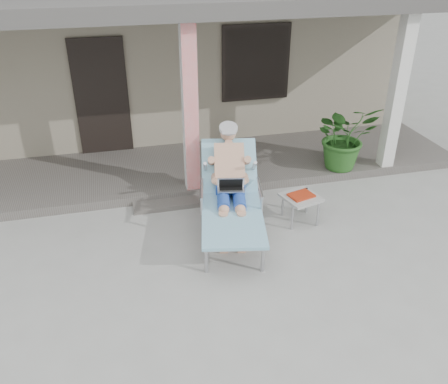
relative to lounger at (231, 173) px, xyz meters
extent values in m
plane|color=#9E9E99|center=(-0.36, -1.07, -0.87)|extent=(60.00, 60.00, 0.00)
cube|color=gray|center=(-0.36, 5.43, 0.63)|extent=(10.00, 5.00, 3.00)
cube|color=black|center=(-1.66, 2.90, 0.33)|extent=(0.95, 0.06, 2.10)
cube|color=black|center=(1.24, 2.90, 0.78)|extent=(1.20, 0.06, 1.30)
cube|color=black|center=(1.24, 2.89, 0.78)|extent=(1.32, 0.05, 1.42)
cube|color=#605B56|center=(-0.36, 1.93, -0.80)|extent=(10.00, 2.00, 0.15)
cube|color=red|center=(-0.36, 1.08, 0.58)|extent=(0.22, 0.22, 2.61)
cube|color=silver|center=(3.14, 1.08, 0.58)|extent=(0.22, 0.22, 2.61)
cube|color=#474442|center=(-0.36, 1.93, 2.01)|extent=(10.00, 2.30, 0.24)
cube|color=#605B56|center=(-0.36, 0.78, -0.83)|extent=(2.00, 0.30, 0.07)
cylinder|color=#B7B7BC|center=(-0.57, -0.98, -0.66)|extent=(0.05, 0.05, 0.42)
cylinder|color=#B7B7BC|center=(0.13, -1.13, -0.66)|extent=(0.05, 0.05, 0.42)
cylinder|color=#B7B7BC|center=(-0.26, 0.50, -0.66)|extent=(0.05, 0.05, 0.42)
cylinder|color=#B7B7BC|center=(0.44, 0.35, -0.66)|extent=(0.05, 0.05, 0.42)
cube|color=#B7B7BC|center=(-0.11, -0.53, -0.44)|extent=(0.98, 1.50, 0.03)
cube|color=#99D6ED|center=(-0.11, -0.53, -0.41)|extent=(1.09, 1.56, 0.04)
cube|color=#B7B7BC|center=(0.10, 0.46, -0.17)|extent=(0.83, 0.79, 0.56)
cube|color=#99D6ED|center=(0.10, 0.46, -0.13)|extent=(0.95, 0.89, 0.63)
cylinder|color=#B3B3B6|center=(0.16, 0.78, 0.37)|extent=(0.33, 0.33, 0.15)
cube|color=silver|center=(-0.01, -0.05, -0.21)|extent=(0.42, 0.34, 0.27)
cube|color=#A2A19D|center=(1.04, -0.10, -0.47)|extent=(0.61, 0.61, 0.04)
cylinder|color=#B7B7BC|center=(0.84, -0.30, -0.68)|extent=(0.04, 0.04, 0.38)
cylinder|color=#B7B7BC|center=(1.24, -0.30, -0.68)|extent=(0.04, 0.04, 0.38)
cylinder|color=#B7B7BC|center=(0.84, 0.09, -0.68)|extent=(0.04, 0.04, 0.38)
cylinder|color=#B7B7BC|center=(1.24, 0.09, -0.68)|extent=(0.04, 0.04, 0.38)
cube|color=#A92C12|center=(1.04, -0.10, -0.44)|extent=(0.40, 0.34, 0.03)
cube|color=black|center=(1.04, 0.02, -0.44)|extent=(0.34, 0.11, 0.03)
imported|color=#26591E|center=(2.34, 1.18, -0.14)|extent=(1.06, 0.92, 1.17)
camera|label=1|loc=(-1.51, -5.71, 2.94)|focal=38.00mm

